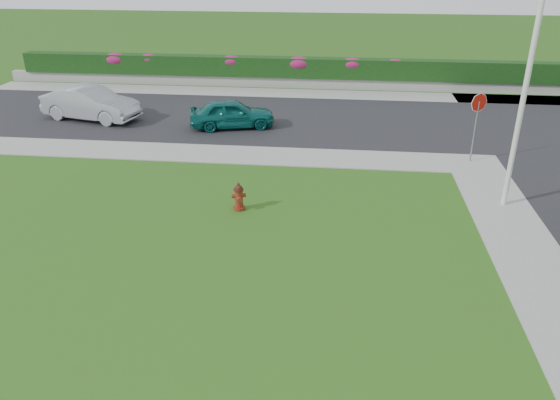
# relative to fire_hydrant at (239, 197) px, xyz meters

# --- Properties ---
(ground) EXTENTS (120.00, 120.00, 0.00)m
(ground) POSITION_rel_fire_hydrant_xyz_m (1.13, -4.21, -0.42)
(ground) COLOR black
(ground) RESTS_ON ground
(street_far) EXTENTS (26.00, 8.00, 0.04)m
(street_far) POSITION_rel_fire_hydrant_xyz_m (-3.87, 9.79, -0.40)
(street_far) COLOR black
(street_far) RESTS_ON ground
(sidewalk_far) EXTENTS (24.00, 2.00, 0.04)m
(sidewalk_far) POSITION_rel_fire_hydrant_xyz_m (-4.87, 4.79, -0.40)
(sidewalk_far) COLOR gray
(sidewalk_far) RESTS_ON ground
(curb_corner) EXTENTS (2.00, 2.00, 0.04)m
(curb_corner) POSITION_rel_fire_hydrant_xyz_m (8.13, 4.79, -0.40)
(curb_corner) COLOR gray
(curb_corner) RESTS_ON ground
(sidewalk_beyond) EXTENTS (34.00, 2.00, 0.04)m
(sidewalk_beyond) POSITION_rel_fire_hydrant_xyz_m (0.13, 14.79, -0.40)
(sidewalk_beyond) COLOR gray
(sidewalk_beyond) RESTS_ON ground
(retaining_wall) EXTENTS (34.00, 0.40, 0.60)m
(retaining_wall) POSITION_rel_fire_hydrant_xyz_m (0.13, 16.29, -0.12)
(retaining_wall) COLOR gray
(retaining_wall) RESTS_ON ground
(hedge) EXTENTS (32.00, 0.90, 1.10)m
(hedge) POSITION_rel_fire_hydrant_xyz_m (0.13, 16.39, 0.73)
(hedge) COLOR black
(hedge) RESTS_ON retaining_wall
(fire_hydrant) EXTENTS (0.46, 0.44, 0.89)m
(fire_hydrant) POSITION_rel_fire_hydrant_xyz_m (0.00, 0.00, 0.00)
(fire_hydrant) COLOR #55150D
(fire_hydrant) RESTS_ON ground
(sedan_teal) EXTENTS (4.01, 2.41, 1.28)m
(sedan_teal) POSITION_rel_fire_hydrant_xyz_m (-1.79, 8.24, 0.26)
(sedan_teal) COLOR #0B5852
(sedan_teal) RESTS_ON street_far
(sedan_silver) EXTENTS (4.87, 2.64, 1.52)m
(sedan_silver) POSITION_rel_fire_hydrant_xyz_m (-8.60, 8.75, 0.38)
(sedan_silver) COLOR #A7A9AF
(sedan_silver) RESTS_ON street_far
(utility_pole) EXTENTS (0.16, 0.16, 6.47)m
(utility_pole) POSITION_rel_fire_hydrant_xyz_m (8.28, 1.21, 2.82)
(utility_pole) COLOR silver
(utility_pole) RESTS_ON ground
(stop_sign) EXTENTS (0.64, 0.37, 2.66)m
(stop_sign) POSITION_rel_fire_hydrant_xyz_m (8.02, 5.08, 1.56)
(stop_sign) COLOR slate
(stop_sign) RESTS_ON ground
(flower_clump_a) EXTENTS (1.42, 0.91, 0.71)m
(flower_clump_a) POSITION_rel_fire_hydrant_xyz_m (-10.30, 16.29, 1.00)
(flower_clump_a) COLOR #A51C5F
(flower_clump_a) RESTS_ON hedge
(flower_clump_b) EXTENTS (1.14, 0.73, 0.57)m
(flower_clump_b) POSITION_rel_fire_hydrant_xyz_m (-8.26, 16.29, 1.05)
(flower_clump_b) COLOR #A51C5F
(flower_clump_b) RESTS_ON hedge
(flower_clump_c) EXTENTS (1.26, 0.81, 0.63)m
(flower_clump_c) POSITION_rel_fire_hydrant_xyz_m (-3.36, 16.29, 1.03)
(flower_clump_c) COLOR #A51C5F
(flower_clump_c) RESTS_ON hedge
(flower_clump_d) EXTENTS (1.46, 0.94, 0.73)m
(flower_clump_d) POSITION_rel_fire_hydrant_xyz_m (0.54, 16.29, 0.99)
(flower_clump_d) COLOR #A51C5F
(flower_clump_d) RESTS_ON hedge
(flower_clump_e) EXTENTS (1.33, 0.85, 0.66)m
(flower_clump_e) POSITION_rel_fire_hydrant_xyz_m (3.57, 16.29, 1.02)
(flower_clump_e) COLOR #A51C5F
(flower_clump_e) RESTS_ON hedge
(flower_clump_f) EXTENTS (1.05, 0.67, 0.52)m
(flower_clump_f) POSITION_rel_fire_hydrant_xyz_m (5.94, 16.29, 1.07)
(flower_clump_f) COLOR #A51C5F
(flower_clump_f) RESTS_ON hedge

